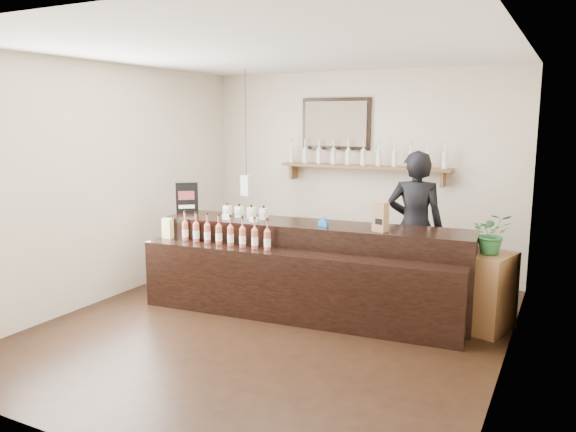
# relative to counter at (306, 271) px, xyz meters

# --- Properties ---
(ground) EXTENTS (5.00, 5.00, 0.00)m
(ground) POSITION_rel_counter_xyz_m (-0.10, -0.57, -0.47)
(ground) COLOR black
(ground) RESTS_ON ground
(room_shell) EXTENTS (5.00, 5.00, 5.00)m
(room_shell) POSITION_rel_counter_xyz_m (-0.10, -0.57, 1.24)
(room_shell) COLOR beige
(room_shell) RESTS_ON ground
(back_wall_decor) EXTENTS (2.66, 0.96, 1.69)m
(back_wall_decor) POSITION_rel_counter_xyz_m (-0.25, 1.81, 1.29)
(back_wall_decor) COLOR brown
(back_wall_decor) RESTS_ON ground
(counter) EXTENTS (3.60, 1.25, 1.16)m
(counter) POSITION_rel_counter_xyz_m (0.00, 0.00, 0.00)
(counter) COLOR black
(counter) RESTS_ON ground
(promo_sign) EXTENTS (0.23, 0.18, 0.38)m
(promo_sign) POSITION_rel_counter_xyz_m (-1.67, 0.05, 0.72)
(promo_sign) COLOR black
(promo_sign) RESTS_ON counter
(paper_bag) EXTENTS (0.17, 0.14, 0.31)m
(paper_bag) POSITION_rel_counter_xyz_m (0.83, 0.05, 0.68)
(paper_bag) COLOR olive
(paper_bag) RESTS_ON counter
(tape_dispenser) EXTENTS (0.12, 0.07, 0.10)m
(tape_dispenser) POSITION_rel_counter_xyz_m (0.18, 0.04, 0.56)
(tape_dispenser) COLOR #165EA0
(tape_dispenser) RESTS_ON counter
(side_cabinet) EXTENTS (0.54, 0.65, 0.81)m
(side_cabinet) POSITION_rel_counter_xyz_m (1.90, 0.34, -0.06)
(side_cabinet) COLOR brown
(side_cabinet) RESTS_ON ground
(potted_plant) EXTENTS (0.45, 0.41, 0.42)m
(potted_plant) POSITION_rel_counter_xyz_m (1.90, 0.34, 0.55)
(potted_plant) COLOR #27622F
(potted_plant) RESTS_ON side_cabinet
(shopkeeper) EXTENTS (0.81, 0.61, 2.03)m
(shopkeeper) POSITION_rel_counter_xyz_m (0.95, 0.98, 0.55)
(shopkeeper) COLOR black
(shopkeeper) RESTS_ON ground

